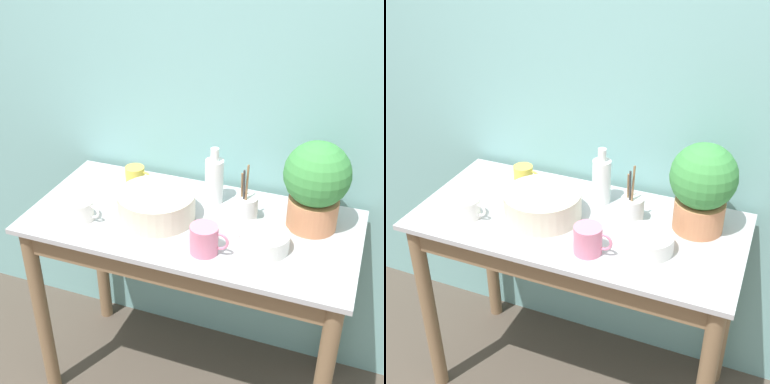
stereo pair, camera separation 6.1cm
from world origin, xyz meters
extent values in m
cube|color=#7AB2B2|center=(0.00, 0.64, 1.20)|extent=(6.00, 0.05, 2.40)
cylinder|color=#846647|center=(-0.56, 0.05, 0.42)|extent=(0.06, 0.06, 0.84)
cylinder|color=#846647|center=(-0.56, 0.54, 0.42)|extent=(0.06, 0.06, 0.84)
cylinder|color=#846647|center=(0.56, 0.54, 0.42)|extent=(0.06, 0.06, 0.84)
cube|color=#846647|center=(0.00, 0.05, 0.79)|extent=(1.13, 0.02, 0.10)
cube|color=#B2B2B7|center=(0.00, 0.29, 0.85)|extent=(1.23, 0.59, 0.02)
cylinder|color=tan|center=(0.42, 0.41, 0.92)|extent=(0.18, 0.18, 0.11)
sphere|color=#3D8C42|center=(0.42, 0.41, 1.07)|extent=(0.24, 0.24, 0.24)
cylinder|color=beige|center=(-0.13, 0.27, 0.91)|extent=(0.29, 0.29, 0.10)
cylinder|color=white|center=(0.03, 0.45, 0.95)|extent=(0.07, 0.07, 0.18)
cylinder|color=white|center=(0.03, 0.45, 1.06)|extent=(0.03, 0.03, 0.05)
cylinder|color=#E5CC4C|center=(-0.30, 0.44, 0.91)|extent=(0.08, 0.08, 0.09)
torus|color=#E5CC4C|center=(-0.26, 0.44, 0.91)|extent=(0.06, 0.01, 0.06)
cylinder|color=pink|center=(0.11, 0.12, 0.91)|extent=(0.10, 0.10, 0.10)
torus|color=pink|center=(0.16, 0.12, 0.92)|extent=(0.07, 0.01, 0.07)
cylinder|color=white|center=(-0.39, 0.16, 0.90)|extent=(0.09, 0.09, 0.08)
torus|color=white|center=(-0.34, 0.16, 0.90)|extent=(0.05, 0.01, 0.05)
cylinder|color=silver|center=(0.29, 0.21, 0.89)|extent=(0.17, 0.17, 0.06)
cylinder|color=silver|center=(0.19, 0.37, 0.91)|extent=(0.08, 0.08, 0.09)
cylinder|color=olive|center=(0.17, 0.37, 0.96)|extent=(0.01, 0.02, 0.19)
cylinder|color=#333333|center=(0.18, 0.35, 0.97)|extent=(0.01, 0.03, 0.22)
cylinder|color=olive|center=(0.19, 0.35, 0.98)|extent=(0.01, 0.03, 0.23)
camera|label=1|loc=(0.58, -1.26, 1.95)|focal=50.00mm
camera|label=2|loc=(0.64, -1.24, 1.95)|focal=50.00mm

